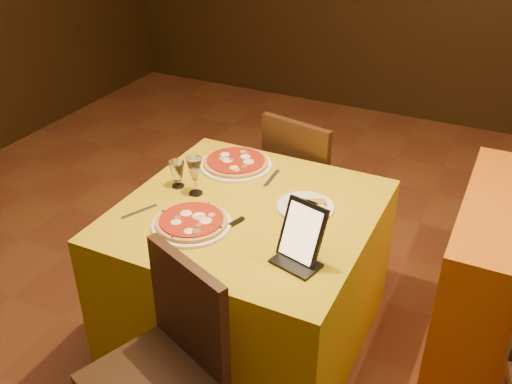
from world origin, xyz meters
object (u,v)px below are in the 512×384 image
at_px(pizza_near, 192,223).
at_px(water_glass, 177,174).
at_px(main_table, 248,275).
at_px(tablet, 302,232).
at_px(chair_main_near, 151,381).
at_px(chair_main_far, 312,184).
at_px(pizza_far, 236,163).
at_px(wine_glass, 195,176).

bearing_deg(pizza_near, water_glass, 132.37).
bearing_deg(main_table, tablet, -33.29).
bearing_deg(water_glass, chair_main_near, -64.81).
bearing_deg(chair_main_far, main_table, 101.73).
relative_size(chair_main_far, water_glass, 7.00).
bearing_deg(pizza_far, chair_main_near, -78.10).
relative_size(pizza_near, pizza_far, 0.93).
height_order(chair_main_near, water_glass, chair_main_near).
bearing_deg(main_table, pizza_far, 125.41).
distance_m(chair_main_far, pizza_near, 1.11).
relative_size(main_table, pizza_near, 3.22).
bearing_deg(chair_main_near, tablet, 80.14).
relative_size(main_table, wine_glass, 5.79).
bearing_deg(tablet, wine_glass, 173.87).
height_order(pizza_far, wine_glass, wine_glass).
relative_size(wine_glass, water_glass, 1.46).
bearing_deg(chair_main_far, chair_main_near, 101.73).
relative_size(chair_main_far, tablet, 3.73).
relative_size(main_table, pizza_far, 3.00).
bearing_deg(water_glass, pizza_near, -47.63).
relative_size(pizza_far, tablet, 1.50).
height_order(chair_main_near, chair_main_far, same).
bearing_deg(water_glass, pizza_far, 63.75).
height_order(chair_main_near, tablet, tablet).
height_order(water_glass, tablet, tablet).
xyz_separation_m(pizza_near, wine_glass, (-0.12, 0.24, 0.08)).
relative_size(pizza_far, water_glass, 2.82).
relative_size(chair_main_near, pizza_near, 2.67).
bearing_deg(wine_glass, chair_main_near, -71.03).
bearing_deg(chair_main_far, water_glass, 75.68).
height_order(main_table, water_glass, water_glass).
height_order(pizza_near, tablet, tablet).
distance_m(main_table, pizza_far, 0.57).
distance_m(chair_main_far, water_glass, 0.95).
height_order(chair_main_far, pizza_far, chair_main_far).
distance_m(chair_main_near, wine_glass, 0.94).
xyz_separation_m(chair_main_near, wine_glass, (-0.28, 0.80, 0.39)).
bearing_deg(chair_main_near, pizza_near, 126.87).
xyz_separation_m(main_table, wine_glass, (-0.28, 0.01, 0.47)).
bearing_deg(tablet, main_table, 161.51).
xyz_separation_m(chair_main_far, tablet, (0.35, -1.05, 0.41)).
height_order(chair_main_near, pizza_far, chair_main_near).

